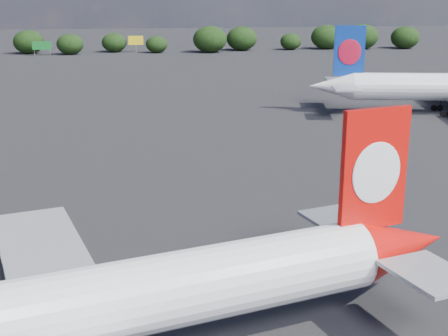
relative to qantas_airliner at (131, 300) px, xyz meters
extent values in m
plane|color=black|center=(-8.71, 61.02, -4.28)|extent=(500.00, 500.00, 0.00)
cylinder|color=white|center=(-1.46, -0.39, 0.14)|extent=(33.62, 12.92, 4.42)
cone|color=red|center=(18.20, 4.84, 0.14)|extent=(7.97, 6.09, 4.42)
cube|color=red|center=(15.64, 4.16, 5.80)|extent=(4.81, 1.68, 7.96)
ellipsoid|color=white|center=(15.71, 3.91, 5.64)|extent=(3.64, 1.13, 4.07)
ellipsoid|color=white|center=(15.57, 4.42, 5.64)|extent=(3.64, 1.13, 4.07)
cube|color=#A1A4A9|center=(17.74, -0.31, 0.49)|extent=(5.21, 6.15, 0.27)
cube|color=#A1A4A9|center=(15.24, 9.09, 0.49)|extent=(5.21, 6.15, 0.27)
cube|color=#A1A4A9|center=(-6.12, 10.27, -1.28)|extent=(10.11, 18.57, 0.49)
cylinder|color=red|center=(-6.69, 5.54, -2.43)|extent=(4.89, 3.45, 2.39)
cube|color=#A1A4A9|center=(-6.69, 5.54, -1.81)|extent=(1.95, 0.76, 1.06)
cylinder|color=black|center=(-0.43, 2.63, -2.96)|extent=(0.30, 0.30, 2.21)
cylinder|color=black|center=(-0.43, 2.63, -3.80)|extent=(1.04, 0.63, 0.97)
cylinder|color=black|center=(0.51, 2.88, -3.80)|extent=(1.04, 0.63, 0.97)
cone|color=white|center=(35.08, 71.63, 0.45)|extent=(8.34, 6.11, 4.73)
cube|color=#0E339A|center=(37.86, 71.08, 6.50)|extent=(5.19, 1.48, 8.51)
ellipsoid|color=red|center=(37.81, 70.80, 6.33)|extent=(3.93, 0.96, 4.35)
ellipsoid|color=red|center=(37.92, 71.36, 6.33)|extent=(3.93, 0.96, 4.35)
cube|color=#A1A4A9|center=(35.92, 66.16, 0.82)|extent=(5.28, 6.40, 0.28)
cube|color=#A1A4A9|center=(37.95, 76.36, 0.82)|extent=(5.28, 6.40, 0.28)
cube|color=#A1A4A9|center=(60.67, 79.08, -1.07)|extent=(9.72, 19.75, 0.52)
cylinder|color=black|center=(52.99, 65.18, -3.76)|extent=(1.10, 0.62, 1.04)
cylinder|color=black|center=(55.11, 70.54, -2.86)|extent=(0.31, 0.31, 2.36)
cylinder|color=black|center=(55.11, 70.54, -3.76)|extent=(1.10, 0.62, 1.04)
cylinder|color=black|center=(54.09, 70.75, -3.76)|extent=(1.10, 0.62, 1.04)
cube|color=#156926|center=(-26.71, 177.02, -1.08)|extent=(6.00, 0.30, 2.60)
cylinder|color=gray|center=(-29.21, 177.02, -3.28)|extent=(0.20, 0.20, 2.00)
cylinder|color=gray|center=(-24.21, 177.02, -3.28)|extent=(0.20, 0.20, 2.00)
cube|color=yellow|center=(3.29, 183.02, -0.28)|extent=(5.00, 0.30, 3.00)
cylinder|color=gray|center=(3.29, 183.02, -3.03)|extent=(0.30, 0.30, 2.50)
ellipsoid|color=black|center=(-31.68, 183.66, -0.42)|extent=(10.04, 8.49, 7.72)
ellipsoid|color=black|center=(-18.02, 179.23, -0.93)|extent=(8.72, 7.38, 6.71)
ellipsoid|color=black|center=(-3.95, 184.99, -1.08)|extent=(8.34, 7.05, 6.41)
ellipsoid|color=black|center=(10.13, 180.35, -1.47)|extent=(7.32, 6.19, 5.63)
ellipsoid|color=black|center=(27.96, 178.82, 0.13)|extent=(11.47, 9.71, 8.82)
ellipsoid|color=black|center=(39.78, 184.15, -0.17)|extent=(10.69, 9.05, 8.22)
ellipsoid|color=black|center=(57.22, 183.97, -1.40)|extent=(7.49, 6.34, 5.76)
ellipsoid|color=black|center=(70.29, 184.61, -0.06)|extent=(10.99, 9.30, 8.45)
ellipsoid|color=black|center=(83.07, 182.91, 0.11)|extent=(11.42, 9.66, 8.78)
ellipsoid|color=black|center=(98.66, 181.98, -0.31)|extent=(10.32, 8.73, 7.94)
camera|label=1|loc=(0.37, -32.09, 17.00)|focal=50.00mm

